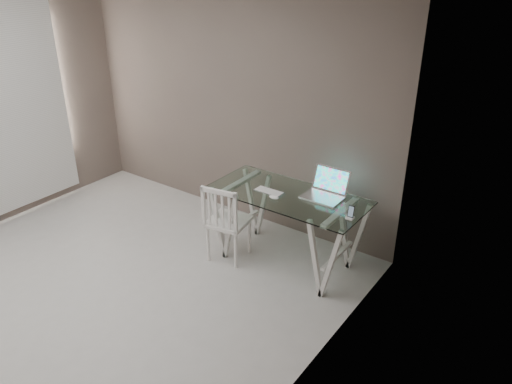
% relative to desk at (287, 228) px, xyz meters
% --- Properties ---
extents(room, '(4.50, 4.52, 2.71)m').
position_rel_desk_xyz_m(room, '(-1.18, -1.63, 1.33)').
color(room, '#ADABA6').
rests_on(room, ground).
extents(desk, '(1.50, 0.70, 0.75)m').
position_rel_desk_xyz_m(desk, '(0.00, 0.00, 0.00)').
color(desk, silver).
rests_on(desk, ground).
extents(chair, '(0.44, 0.44, 0.83)m').
position_rel_desk_xyz_m(chair, '(-0.51, -0.31, 0.07)').
color(chair, white).
rests_on(chair, ground).
extents(laptop, '(0.36, 0.33, 0.24)m').
position_rel_desk_xyz_m(laptop, '(0.30, 0.19, 0.42)').
color(laptop, silver).
rests_on(laptop, desk).
extents(keyboard, '(0.29, 0.12, 0.01)m').
position_rel_desk_xyz_m(keyboard, '(-0.18, -0.05, 0.37)').
color(keyboard, silver).
rests_on(keyboard, desk).
extents(mouse, '(0.10, 0.06, 0.03)m').
position_rel_desk_xyz_m(mouse, '(-0.06, -0.15, 0.38)').
color(mouse, white).
rests_on(mouse, desk).
extents(phone_dock, '(0.06, 0.06, 0.12)m').
position_rel_desk_xyz_m(phone_dock, '(0.68, -0.08, 0.40)').
color(phone_dock, white).
rests_on(phone_dock, desk).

